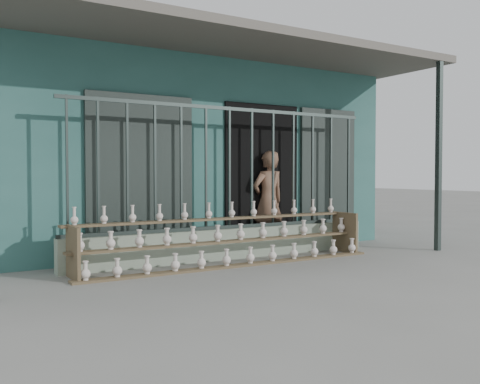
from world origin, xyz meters
TOP-DOWN VIEW (x-y plane):
  - ground at (0.00, 0.00)m, footprint 60.00×60.00m
  - workshop_building at (0.00, 4.23)m, footprint 7.40×6.60m
  - parapet_wall at (0.00, 1.30)m, footprint 5.00×0.20m
  - security_fence at (-0.00, 1.30)m, footprint 5.00×0.04m
  - shelf_rack at (-0.24, 0.89)m, footprint 4.50×0.68m
  - elderly_woman at (0.94, 1.66)m, footprint 0.62×0.44m

SIDE VIEW (x-z plane):
  - ground at x=0.00m, z-range 0.00..0.00m
  - parapet_wall at x=0.00m, z-range 0.00..0.45m
  - shelf_rack at x=-0.24m, z-range -0.07..0.79m
  - elderly_woman at x=0.94m, z-range 0.00..1.63m
  - security_fence at x=0.00m, z-range 0.45..2.25m
  - workshop_building at x=0.00m, z-range 0.02..3.23m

